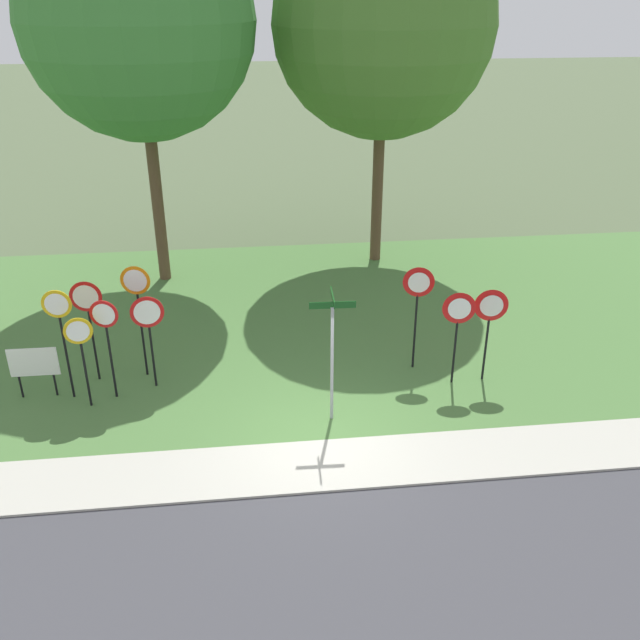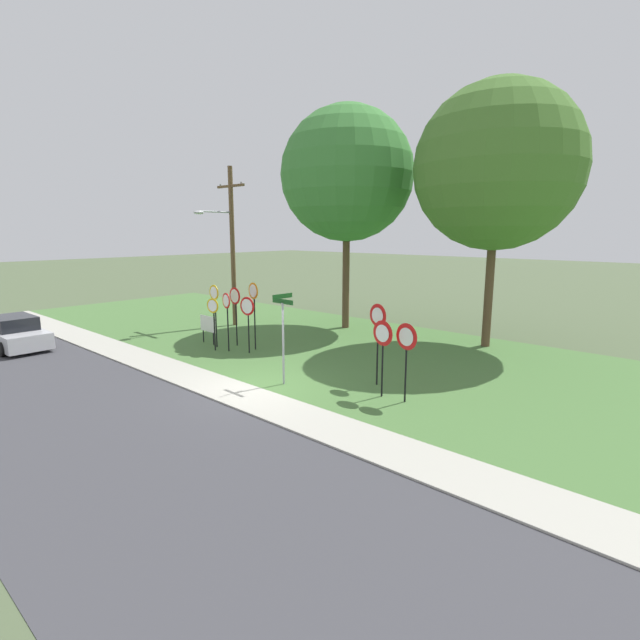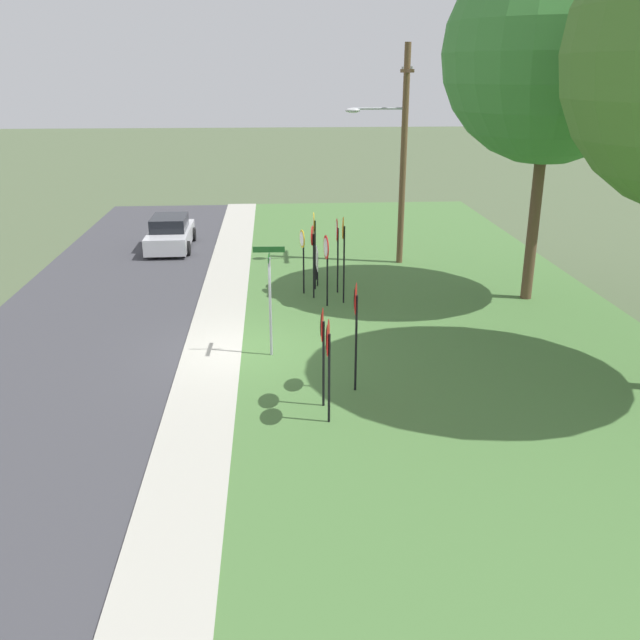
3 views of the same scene
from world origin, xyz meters
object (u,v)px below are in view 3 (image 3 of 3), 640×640
stop_sign_far_center (326,255)px  street_name_post (270,292)px  oak_tree_left (552,54)px  utility_pole (399,149)px  notice_board (317,260)px  stop_sign_center_tall (314,235)px  stop_sign_far_right (303,249)px  stop_sign_far_left (313,247)px  stop_sign_near_right (337,239)px  yield_sign_near_left (355,311)px  yield_sign_near_right (322,334)px  stop_sign_near_left (343,242)px  parked_hatchback_near (170,234)px  yield_sign_far_left (328,347)px

stop_sign_far_center → street_name_post: 4.36m
stop_sign_far_center → oak_tree_left: (-0.36, 6.78, 5.98)m
utility_pole → notice_board: 5.51m
stop_sign_center_tall → notice_board: bearing=172.2°
stop_sign_far_right → notice_board: (-1.25, 0.56, -0.75)m
stop_sign_far_left → street_name_post: size_ratio=0.82×
utility_pole → stop_sign_near_right: bearing=-35.6°
yield_sign_near_left → street_name_post: size_ratio=0.90×
stop_sign_far_right → yield_sign_near_right: size_ratio=0.94×
stop_sign_near_left → stop_sign_near_right: bearing=-167.0°
yield_sign_near_left → yield_sign_near_right: bearing=-35.9°
stop_sign_far_right → stop_sign_center_tall: 0.72m
stop_sign_near_right → yield_sign_near_left: (7.67, -0.30, 0.14)m
stop_sign_far_right → parked_hatchback_near: (-6.92, -5.41, -0.97)m
stop_sign_near_left → yield_sign_near_left: stop_sign_near_left is taller
stop_sign_near_left → yield_sign_near_right: (7.30, -1.22, -0.31)m
stop_sign_near_left → notice_board: size_ratio=2.28×
yield_sign_near_right → parked_hatchback_near: yield_sign_near_right is taller
notice_board → utility_pole: bearing=128.0°
stop_sign_center_tall → oak_tree_left: bearing=80.5°
stop_sign_near_right → street_name_post: 5.83m
yield_sign_near_right → street_name_post: size_ratio=0.79×
utility_pole → notice_board: utility_pole is taller
stop_sign_near_left → stop_sign_center_tall: 1.79m
stop_sign_far_center → utility_pole: utility_pole is taller
yield_sign_near_left → yield_sign_near_right: 1.15m
stop_sign_far_left → yield_sign_far_left: stop_sign_far_left is taller
stop_sign_far_right → parked_hatchback_near: bearing=-153.3°
stop_sign_far_center → parked_hatchback_near: size_ratio=0.55×
yield_sign_near_left → utility_pole: size_ratio=0.33×
stop_sign_far_left → stop_sign_near_left: bearing=68.5°
stop_sign_near_right → yield_sign_far_left: size_ratio=1.09×
stop_sign_center_tall → utility_pole: size_ratio=0.33×
stop_sign_far_left → parked_hatchback_near: size_ratio=0.58×
stop_sign_center_tall → yield_sign_near_left: (8.12, 0.44, 0.07)m
stop_sign_far_right → yield_sign_far_left: bearing=-10.7°
street_name_post → notice_board: size_ratio=2.39×
stop_sign_far_center → yield_sign_far_left: size_ratio=0.99×
stop_sign_far_right → parked_hatchback_near: size_ratio=0.52×
stop_sign_far_center → stop_sign_center_tall: bearing=-178.2°
oak_tree_left → stop_sign_far_right: bearing=-97.8°
stop_sign_far_center → yield_sign_far_left: bearing=-11.0°
stop_sign_near_left → stop_sign_center_tall: size_ratio=1.05×
stop_sign_far_center → utility_pole: bearing=141.8°
street_name_post → oak_tree_left: bearing=118.9°
yield_sign_near_right → street_name_post: street_name_post is taller
oak_tree_left → parked_hatchback_near: 16.70m
yield_sign_far_left → stop_sign_near_left: bearing=-178.5°
utility_pole → oak_tree_left: (4.82, 3.60, 3.24)m
stop_sign_far_center → yield_sign_near_right: bearing=-12.0°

